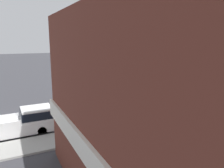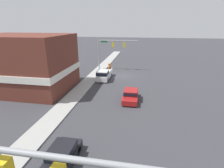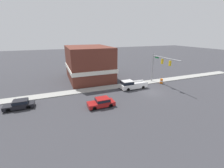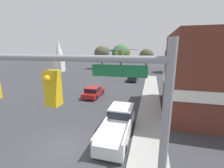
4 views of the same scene
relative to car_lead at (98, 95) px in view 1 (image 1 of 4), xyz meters
name	(u,v)px [view 1 (image 1 of 4)]	position (x,y,z in m)	size (l,w,h in m)	color
far_signal_assembly	(209,52)	(-0.64, 18.15, 4.42)	(7.70, 0.49, 7.01)	gray
car_lead	(98,95)	(0.00, 0.00, 0.00)	(1.89, 4.28, 1.43)	black
car_oncoming	(203,92)	(4.07, 12.06, -0.02)	(1.78, 4.27, 1.39)	black
pickup_truck_parked	(23,122)	(5.46, -8.36, 0.18)	(1.96, 5.72, 1.90)	black
corner_brick_building	(206,111)	(16.10, -1.85, 3.24)	(13.42, 10.34, 8.19)	brown
church_steeple	(149,49)	(-18.88, 20.66, 4.17)	(2.43, 2.43, 9.39)	white
backdrop_tree_left_far	(218,49)	(-8.88, 30.68, 4.33)	(5.27, 5.27, 7.73)	#4C3823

